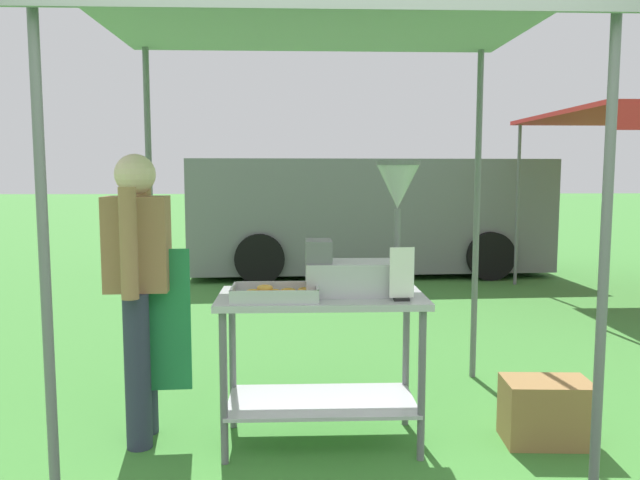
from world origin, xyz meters
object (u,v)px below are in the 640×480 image
object	(u,v)px
supply_crate	(546,411)
menu_sign	(402,278)
donut_tray	(277,294)
stall_canopy	(321,23)
vendor	(140,283)
van_grey	(365,214)
donut_cart	(321,337)
donut_fryer	(366,247)

from	to	relation	value
supply_crate	menu_sign	bearing A→B (deg)	-171.24
donut_tray	supply_crate	size ratio (longest dim) A/B	0.94
stall_canopy	supply_crate	world-z (taller)	stall_canopy
vendor	van_grey	size ratio (longest dim) A/B	0.31
donut_tray	donut_cart	bearing A→B (deg)	25.02
menu_sign	van_grey	xyz separation A→B (m)	(0.50, 6.28, -0.09)
donut_cart	menu_sign	distance (m)	0.57
menu_sign	stall_canopy	bearing A→B (deg)	146.28
supply_crate	van_grey	xyz separation A→B (m)	(-0.34, 6.15, 0.70)
stall_canopy	van_grey	distance (m)	6.25
vendor	supply_crate	xyz separation A→B (m)	(2.26, -0.12, -0.73)
vendor	supply_crate	distance (m)	2.38
stall_canopy	supply_crate	distance (m)	2.48
stall_canopy	donut_cart	size ratio (longest dim) A/B	2.25
supply_crate	van_grey	bearing A→B (deg)	93.20
donut_fryer	vendor	distance (m)	1.27
donut_tray	menu_sign	xyz separation A→B (m)	(0.65, -0.06, 0.10)
stall_canopy	donut_tray	world-z (taller)	stall_canopy
supply_crate	van_grey	distance (m)	6.20
donut_cart	donut_fryer	bearing A→B (deg)	3.80
stall_canopy	menu_sign	xyz separation A→B (m)	(0.41, -0.27, -1.34)
donut_fryer	menu_sign	world-z (taller)	donut_fryer
donut_tray	supply_crate	xyz separation A→B (m)	(1.50, 0.07, -0.69)
donut_fryer	van_grey	distance (m)	6.13
donut_fryer	van_grey	size ratio (longest dim) A/B	0.14
supply_crate	van_grey	world-z (taller)	van_grey
stall_canopy	donut_cart	xyz separation A→B (m)	(0.00, -0.10, -1.70)
donut_cart	menu_sign	size ratio (longest dim) A/B	4.02
donut_tray	van_grey	bearing A→B (deg)	79.48
supply_crate	stall_canopy	bearing A→B (deg)	173.48
stall_canopy	donut_cart	world-z (taller)	stall_canopy
stall_canopy	van_grey	size ratio (longest dim) A/B	0.48
vendor	van_grey	distance (m)	6.33
stall_canopy	donut_fryer	xyz separation A→B (m)	(0.25, -0.08, -1.21)
stall_canopy	donut_tray	bearing A→B (deg)	-138.64
donut_cart	van_grey	distance (m)	6.18
donut_tray	vendor	size ratio (longest dim) A/B	0.29
menu_sign	vendor	world-z (taller)	vendor
donut_fryer	donut_cart	bearing A→B (deg)	-176.20
stall_canopy	donut_tray	xyz separation A→B (m)	(-0.24, -0.21, -1.44)
menu_sign	supply_crate	world-z (taller)	menu_sign
van_grey	stall_canopy	bearing A→B (deg)	-98.67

